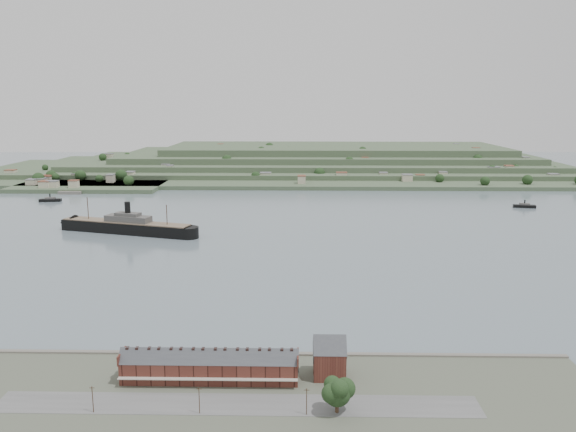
{
  "coord_description": "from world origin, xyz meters",
  "views": [
    {
      "loc": [
        17.71,
        -329.56,
        87.8
      ],
      "look_at": [
        10.4,
        30.0,
        14.49
      ],
      "focal_mm": 35.0,
      "sensor_mm": 36.0,
      "label": 1
    }
  ],
  "objects_px": {
    "terrace_row": "(210,366)",
    "gabled_building": "(329,358)",
    "fig_tree": "(338,391)",
    "steamship": "(123,226)"
  },
  "relations": [
    {
      "from": "terrace_row",
      "to": "gabled_building",
      "type": "xyz_separation_m",
      "value": [
        37.5,
        4.02,
        1.34
      ]
    },
    {
      "from": "gabled_building",
      "to": "steamship",
      "type": "bearing_deg",
      "value": 122.37
    },
    {
      "from": "steamship",
      "to": "fig_tree",
      "type": "relative_size",
      "value": 9.77
    },
    {
      "from": "fig_tree",
      "to": "steamship",
      "type": "bearing_deg",
      "value": 120.04
    },
    {
      "from": "terrace_row",
      "to": "fig_tree",
      "type": "height_order",
      "value": "terrace_row"
    },
    {
      "from": "terrace_row",
      "to": "steamship",
      "type": "xyz_separation_m",
      "value": [
        -92.78,
        209.58,
        -2.04
      ]
    },
    {
      "from": "gabled_building",
      "to": "steamship",
      "type": "relative_size",
      "value": 0.13
    },
    {
      "from": "gabled_building",
      "to": "terrace_row",
      "type": "bearing_deg",
      "value": -173.88
    },
    {
      "from": "steamship",
      "to": "terrace_row",
      "type": "bearing_deg",
      "value": -66.12
    },
    {
      "from": "steamship",
      "to": "gabled_building",
      "type": "bearing_deg",
      "value": -57.63
    }
  ]
}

